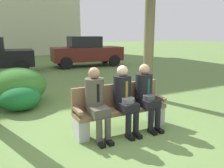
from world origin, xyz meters
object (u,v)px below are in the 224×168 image
Objects in this scene: shrub_near_bench at (17,86)px; parked_car_far at (87,51)px; park_bench at (120,109)px; shrub_mid_lawn at (20,98)px; shrub_far_lawn at (0,89)px; seated_man_right at (146,93)px; seated_man_left at (96,99)px; seated_man_middle at (125,96)px.

parked_car_far reaches higher than shrub_near_bench.
park_bench is 2.69m from shrub_mid_lawn.
park_bench reaches higher than shrub_mid_lawn.
park_bench reaches higher than shrub_far_lawn.
seated_man_right is at bearing -103.23° from parked_car_far.
seated_man_left is 3.83m from shrub_far_lawn.
seated_man_middle is (0.03, -0.13, 0.29)m from park_bench.
shrub_near_bench is 1.57× the size of shrub_far_lawn.
seated_man_left is at bearing -69.05° from shrub_near_bench.
seated_man_right is at bearing -53.64° from shrub_far_lawn.
seated_man_middle is at bearing -53.69° from shrub_mid_lawn.
shrub_far_lawn is 6.97m from parked_car_far.
seated_man_left is 0.83× the size of shrub_near_bench.
shrub_far_lawn is (-2.08, 3.50, -0.40)m from seated_man_middle.
seated_man_left is 1.00× the size of seated_man_middle.
seated_man_right is 3.15m from shrub_mid_lawn.
seated_man_right is 4.37m from shrub_far_lawn.
shrub_mid_lawn is at bearing -123.16° from parked_car_far.
shrub_far_lawn is at bearing 122.77° from shrub_near_bench.
parked_car_far reaches higher than seated_man_middle.
park_bench is at bearing -106.70° from parked_car_far.
shrub_near_bench is at bearing 127.10° from seated_man_right.
seated_man_left is at bearing 179.40° from seated_man_middle.
seated_man_left reaches higher than seated_man_right.
shrub_far_lawn is (-0.41, 0.63, -0.18)m from shrub_near_bench.
shrub_far_lawn is (-2.58, 3.50, -0.40)m from seated_man_right.
seated_man_left reaches higher than park_bench.
shrub_mid_lawn is (-1.63, 2.13, -0.11)m from park_bench.
seated_man_left is (-0.55, -0.13, 0.30)m from park_bench.
seated_man_middle is at bearing -0.60° from seated_man_left.
park_bench is 1.20× the size of shrub_near_bench.
shrub_mid_lawn is 0.99× the size of shrub_far_lawn.
shrub_near_bench reaches higher than shrub_far_lawn.
seated_man_right is 0.32× the size of parked_car_far.
shrub_near_bench is at bearing 110.95° from seated_man_left.
seated_man_middle is 0.50m from seated_man_right.
seated_man_middle is 1.29× the size of shrub_far_lawn.
shrub_near_bench is (-1.65, 2.74, 0.07)m from park_bench.
seated_man_left reaches higher than shrub_far_lawn.
shrub_near_bench is at bearing -125.90° from parked_car_far.
seated_man_middle is 3.33m from shrub_near_bench.
seated_man_middle reaches higher than seated_man_right.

